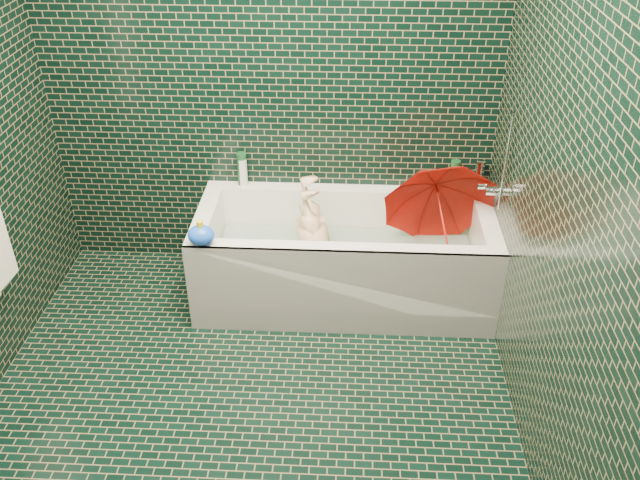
# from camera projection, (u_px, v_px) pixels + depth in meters

# --- Properties ---
(floor) EXTENTS (2.80, 2.80, 0.00)m
(floor) POSITION_uv_depth(u_px,v_px,m) (246.00, 419.00, 3.27)
(floor) COLOR black
(floor) RESTS_ON ground
(wall_back) EXTENTS (2.80, 0.00, 2.80)m
(wall_back) POSITION_uv_depth(u_px,v_px,m) (269.00, 71.00, 3.77)
(wall_back) COLOR black
(wall_back) RESTS_ON floor
(wall_right) EXTENTS (0.00, 2.80, 2.80)m
(wall_right) POSITION_uv_depth(u_px,v_px,m) (570.00, 200.00, 2.54)
(wall_right) COLOR black
(wall_right) RESTS_ON floor
(bathtub) EXTENTS (1.70, 0.75, 0.55)m
(bathtub) POSITION_uv_depth(u_px,v_px,m) (344.00, 266.00, 3.98)
(bathtub) COLOR white
(bathtub) RESTS_ON floor
(bath_mat) EXTENTS (1.35, 0.47, 0.01)m
(bath_mat) POSITION_uv_depth(u_px,v_px,m) (344.00, 272.00, 4.03)
(bath_mat) COLOR green
(bath_mat) RESTS_ON bathtub
(water) EXTENTS (1.48, 0.53, 0.00)m
(water) POSITION_uv_depth(u_px,v_px,m) (344.00, 252.00, 3.95)
(water) COLOR silver
(water) RESTS_ON bathtub
(faucet) EXTENTS (0.18, 0.19, 0.55)m
(faucet) POSITION_uv_depth(u_px,v_px,m) (497.00, 185.00, 3.65)
(faucet) COLOR silver
(faucet) RESTS_ON wall_right
(child) EXTENTS (0.92, 0.34, 0.35)m
(child) POSITION_uv_depth(u_px,v_px,m) (320.00, 253.00, 3.93)
(child) COLOR beige
(child) RESTS_ON bathtub
(umbrella) EXTENTS (0.74, 0.83, 0.83)m
(umbrella) POSITION_uv_depth(u_px,v_px,m) (442.00, 219.00, 3.79)
(umbrella) COLOR red
(umbrella) RESTS_ON bathtub
(soap_bottle_a) EXTENTS (0.11, 0.11, 0.22)m
(soap_bottle_a) POSITION_uv_depth(u_px,v_px,m) (476.00, 194.00, 4.02)
(soap_bottle_a) COLOR white
(soap_bottle_a) RESTS_ON bathtub
(soap_bottle_b) EXTENTS (0.11, 0.11, 0.18)m
(soap_bottle_b) POSITION_uv_depth(u_px,v_px,m) (468.00, 192.00, 4.05)
(soap_bottle_b) COLOR #591E71
(soap_bottle_b) RESTS_ON bathtub
(soap_bottle_c) EXTENTS (0.13, 0.13, 0.15)m
(soap_bottle_c) POSITION_uv_depth(u_px,v_px,m) (462.00, 191.00, 4.05)
(soap_bottle_c) COLOR #134520
(soap_bottle_c) RESTS_ON bathtub
(bottle_right_tall) EXTENTS (0.07, 0.07, 0.20)m
(bottle_right_tall) POSITION_uv_depth(u_px,v_px,m) (454.00, 176.00, 4.00)
(bottle_right_tall) COLOR #134520
(bottle_right_tall) RESTS_ON bathtub
(bottle_right_pump) EXTENTS (0.06, 0.06, 0.20)m
(bottle_right_pump) POSITION_uv_depth(u_px,v_px,m) (479.00, 177.00, 3.99)
(bottle_right_pump) COLOR silver
(bottle_right_pump) RESTS_ON bathtub
(bottle_left_tall) EXTENTS (0.08, 0.08, 0.21)m
(bottle_left_tall) POSITION_uv_depth(u_px,v_px,m) (242.00, 169.00, 4.07)
(bottle_left_tall) COLOR #134520
(bottle_left_tall) RESTS_ON bathtub
(bottle_left_short) EXTENTS (0.06, 0.06, 0.17)m
(bottle_left_short) POSITION_uv_depth(u_px,v_px,m) (243.00, 172.00, 4.07)
(bottle_left_short) COLOR white
(bottle_left_short) RESTS_ON bathtub
(rubber_duck) EXTENTS (0.11, 0.08, 0.09)m
(rubber_duck) POSITION_uv_depth(u_px,v_px,m) (451.00, 186.00, 4.02)
(rubber_duck) COLOR yellow
(rubber_duck) RESTS_ON bathtub
(bath_toy) EXTENTS (0.16, 0.15, 0.14)m
(bath_toy) POSITION_uv_depth(u_px,v_px,m) (201.00, 235.00, 3.53)
(bath_toy) COLOR blue
(bath_toy) RESTS_ON bathtub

